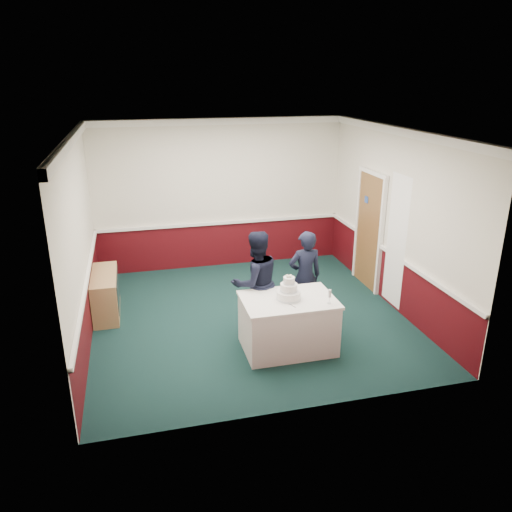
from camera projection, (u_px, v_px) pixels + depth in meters
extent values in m
plane|color=#132E2D|center=(249.00, 317.00, 8.25)|extent=(5.00, 5.00, 0.00)
cube|color=silver|center=(221.00, 195.00, 9.99)|extent=(5.00, 0.05, 3.00)
cube|color=silver|center=(82.00, 242.00, 7.17)|extent=(0.05, 5.00, 3.00)
cube|color=silver|center=(393.00, 220.00, 8.30)|extent=(0.05, 5.00, 3.00)
cube|color=white|center=(248.00, 133.00, 7.23)|extent=(5.00, 5.00, 0.05)
cube|color=#43080E|center=(222.00, 244.00, 10.35)|extent=(5.00, 0.02, 0.90)
cube|color=white|center=(221.00, 223.00, 10.18)|extent=(4.98, 0.05, 0.06)
cube|color=white|center=(219.00, 121.00, 9.49)|extent=(5.00, 0.08, 0.12)
cube|color=#916034|center=(369.00, 232.00, 9.18)|extent=(0.05, 0.90, 2.10)
cube|color=#234799|center=(366.00, 200.00, 9.11)|extent=(0.01, 0.12, 0.12)
cube|color=white|center=(396.00, 241.00, 8.16)|extent=(0.02, 0.60, 2.20)
cube|color=#9D784C|center=(106.00, 294.00, 8.27)|extent=(0.40, 1.20, 0.70)
cube|color=black|center=(118.00, 290.00, 8.30)|extent=(0.01, 1.00, 0.50)
cube|color=white|center=(288.00, 325.00, 7.19)|extent=(1.28, 0.88, 0.76)
cube|color=white|center=(288.00, 300.00, 7.05)|extent=(1.32, 0.92, 0.04)
cylinder|color=white|center=(289.00, 295.00, 7.03)|extent=(0.34, 0.34, 0.12)
cylinder|color=silver|center=(289.00, 298.00, 7.04)|extent=(0.35, 0.35, 0.03)
cylinder|color=white|center=(289.00, 287.00, 6.99)|extent=(0.24, 0.24, 0.11)
cylinder|color=silver|center=(289.00, 290.00, 7.00)|extent=(0.25, 0.25, 0.02)
cylinder|color=white|center=(289.00, 280.00, 6.95)|extent=(0.16, 0.16, 0.10)
cylinder|color=silver|center=(289.00, 283.00, 6.96)|extent=(0.17, 0.17, 0.02)
sphere|color=#EDE5C9|center=(289.00, 276.00, 6.93)|extent=(0.03, 0.03, 0.03)
sphere|color=#EDE5C9|center=(291.00, 275.00, 6.95)|extent=(0.03, 0.03, 0.03)
sphere|color=#EDE5C9|center=(287.00, 276.00, 6.95)|extent=(0.03, 0.03, 0.03)
sphere|color=#EDE5C9|center=(291.00, 277.00, 6.91)|extent=(0.03, 0.03, 0.03)
sphere|color=#EDE5C9|center=(288.00, 277.00, 6.91)|extent=(0.03, 0.03, 0.03)
cube|color=silver|center=(291.00, 305.00, 6.86)|extent=(0.09, 0.21, 0.00)
cylinder|color=silver|center=(329.00, 303.00, 6.90)|extent=(0.05, 0.05, 0.01)
cylinder|color=silver|center=(329.00, 300.00, 6.89)|extent=(0.01, 0.01, 0.09)
cylinder|color=silver|center=(330.00, 293.00, 6.85)|extent=(0.04, 0.04, 0.11)
imported|color=black|center=(256.00, 283.00, 7.54)|extent=(0.90, 0.77, 1.62)
imported|color=black|center=(305.00, 277.00, 7.91)|extent=(0.56, 0.38, 1.51)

